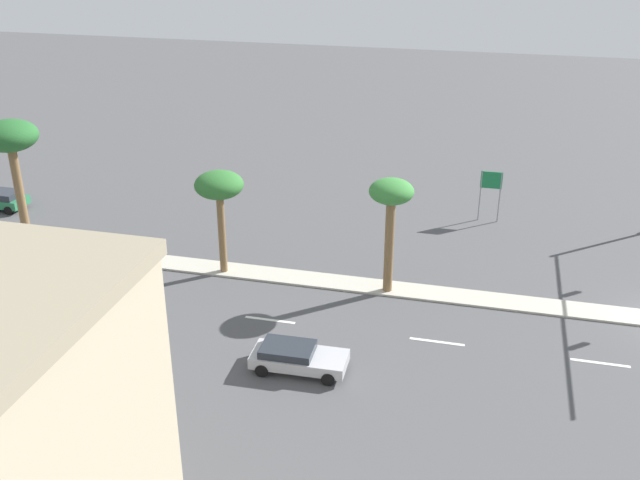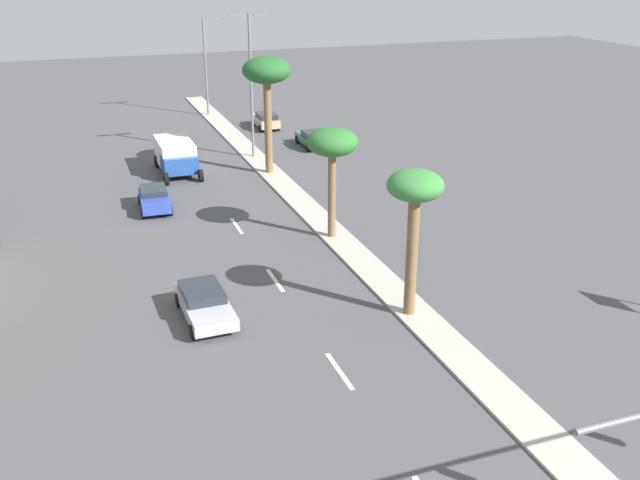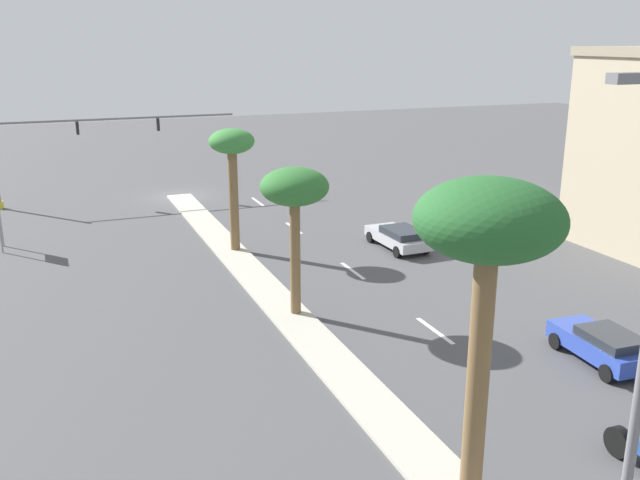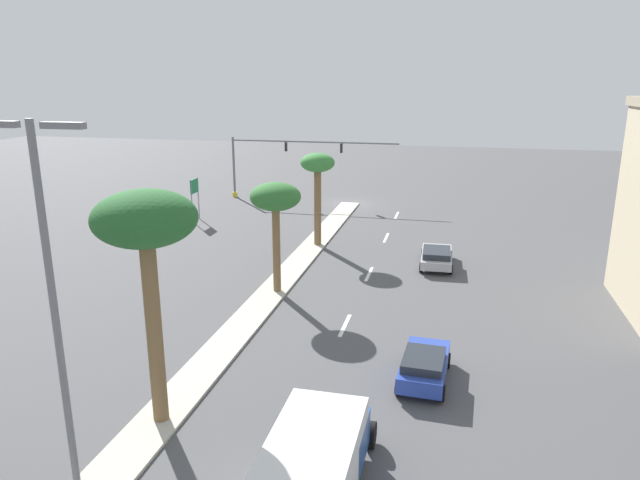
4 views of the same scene
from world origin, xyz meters
name	(u,v)px [view 3 (image 3 of 4)]	position (x,y,z in m)	size (l,w,h in m)	color
ground_plane	(305,332)	(0.00, 27.16, 0.00)	(160.00, 160.00, 0.00)	#4C4C4F
median_curb	(394,426)	(0.00, 34.92, 0.06)	(1.80, 69.85, 0.12)	#B7B2A3
lane_stripe_right	(258,202)	(-5.01, 4.00, 0.01)	(0.20, 2.80, 0.01)	silver
lane_stripe_rear	(294,228)	(-5.01, 11.92, 0.01)	(0.20, 2.80, 0.01)	silver
lane_stripe_left	(353,271)	(-5.01, 20.87, 0.01)	(0.20, 2.80, 0.01)	silver
lane_stripe_far	(435,331)	(-5.01, 29.01, 0.01)	(0.20, 2.80, 0.01)	silver
traffic_signal_gantry	(62,146)	(7.93, -0.70, 4.16)	(17.27, 0.53, 6.23)	slate
palm_tree_front	(232,151)	(-0.31, 15.26, 5.69)	(2.47, 2.47, 6.75)	brown
palm_tree_center	(295,192)	(-0.29, 25.29, 5.46)	(2.86, 2.86, 6.34)	brown
palm_tree_right	(488,234)	(-0.11, 38.87, 7.25)	(3.48, 3.48, 8.43)	brown
sedan_silver_right	(399,237)	(-9.09, 18.23, 0.70)	(2.17, 4.61, 1.26)	#B2B2B7
sedan_blue_outboard	(602,344)	(-9.21, 33.76, 0.73)	(2.08, 4.11, 1.33)	#2D47AD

